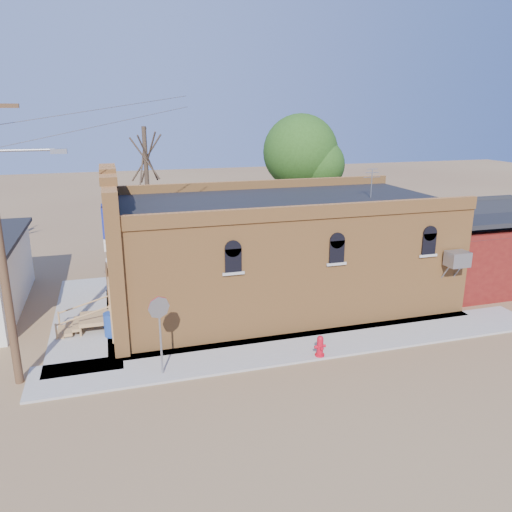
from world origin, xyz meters
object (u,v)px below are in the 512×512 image
object	(u,v)px
brick_bar	(272,252)
fire_hydrant	(320,346)
trash_barrel	(112,324)
stop_sign	(159,315)
utility_pole	(0,236)

from	to	relation	value
brick_bar	fire_hydrant	xyz separation A→B (m)	(-0.07, -5.50, -1.89)
trash_barrel	brick_bar	bearing A→B (deg)	14.07
stop_sign	trash_barrel	xyz separation A→B (m)	(-1.50, 3.40, -1.58)
brick_bar	trash_barrel	xyz separation A→B (m)	(-6.94, -1.74, -1.81)
brick_bar	stop_sign	bearing A→B (deg)	-136.64
utility_pole	stop_sign	world-z (taller)	utility_pole
stop_sign	brick_bar	bearing A→B (deg)	47.01
trash_barrel	stop_sign	bearing A→B (deg)	-66.28
brick_bar	utility_pole	world-z (taller)	utility_pole
fire_hydrant	stop_sign	distance (m)	5.64
fire_hydrant	trash_barrel	distance (m)	7.83
stop_sign	trash_barrel	distance (m)	4.04
brick_bar	stop_sign	size ratio (longest dim) A/B	6.19
stop_sign	fire_hydrant	bearing A→B (deg)	-0.11
utility_pole	trash_barrel	world-z (taller)	utility_pole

